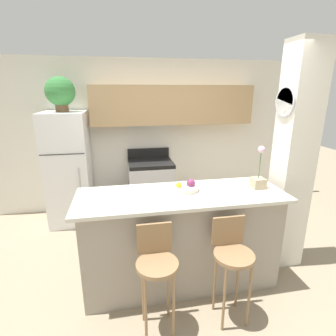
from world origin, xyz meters
The scene contains 12 objects.
ground_plane centered at (0.00, 0.00, 0.00)m, with size 14.00×14.00×0.00m, color gray.
wall_back centered at (0.12, 2.09, 1.48)m, with size 5.60×0.38×2.55m.
pillar_right centered at (1.33, 0.16, 1.28)m, with size 0.38×0.32×2.55m.
counter_bar centered at (0.00, 0.00, 0.53)m, with size 2.10×0.72×1.04m.
refrigerator centered at (-1.39, 1.74, 0.87)m, with size 0.63×0.73×1.74m.
stove_range centered at (-0.10, 1.80, 0.46)m, with size 0.73×0.63×1.07m.
bar_stool_left centered at (-0.34, -0.53, 0.64)m, with size 0.35×0.35×0.96m.
bar_stool_right centered at (0.34, -0.53, 0.64)m, with size 0.35×0.35×0.96m.
potted_plant_on_fridge centered at (-1.39, 1.74, 2.02)m, with size 0.42×0.42×0.50m.
orchid_vase centered at (0.84, 0.01, 1.16)m, with size 0.13×0.13×0.45m.
fruit_bowl centered at (0.05, 0.08, 1.08)m, with size 0.29×0.29×0.12m.
trash_bin centered at (-0.85, 1.49, 0.19)m, with size 0.28×0.28×0.38m.
Camera 1 is at (-0.59, -2.38, 2.04)m, focal length 28.00 mm.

